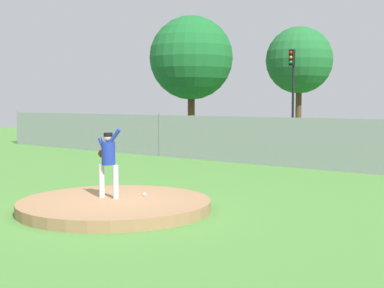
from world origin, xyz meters
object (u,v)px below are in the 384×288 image
(pitcher_youth, at_px, (108,158))
(parked_car_charcoal, at_px, (207,134))
(parked_car_teal, at_px, (272,137))
(traffic_cone_orange, at_px, (222,147))
(baseball, at_px, (144,194))
(traffic_light_near, at_px, (292,81))

(pitcher_youth, height_order, parked_car_charcoal, pitcher_youth)
(parked_car_teal, distance_m, traffic_cone_orange, 2.55)
(pitcher_youth, xyz_separation_m, parked_car_teal, (-4.19, 14.60, -0.41))
(parked_car_charcoal, distance_m, traffic_cone_orange, 2.69)
(traffic_cone_orange, bearing_deg, parked_car_charcoal, 144.89)
(baseball, bearing_deg, pitcher_youth, -121.71)
(traffic_cone_orange, relative_size, traffic_light_near, 0.10)
(baseball, distance_m, parked_car_teal, 14.63)
(pitcher_youth, relative_size, baseball, 22.55)
(pitcher_youth, relative_size, parked_car_teal, 0.41)
(baseball, height_order, traffic_light_near, traffic_light_near)
(parked_car_teal, xyz_separation_m, traffic_light_near, (-1.27, 4.34, 2.93))
(baseball, relative_size, parked_car_teal, 0.02)
(traffic_cone_orange, bearing_deg, traffic_light_near, 81.31)
(baseball, height_order, parked_car_charcoal, parked_car_charcoal)
(traffic_light_near, bearing_deg, pitcher_youth, -73.93)
(parked_car_teal, bearing_deg, traffic_cone_orange, -148.75)
(parked_car_charcoal, relative_size, traffic_light_near, 0.83)
(baseball, xyz_separation_m, parked_car_teal, (-4.65, 13.86, 0.51))
(pitcher_youth, relative_size, parked_car_charcoal, 0.36)
(parked_car_teal, height_order, traffic_light_near, traffic_light_near)
(baseball, xyz_separation_m, traffic_light_near, (-5.92, 18.20, 3.45))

